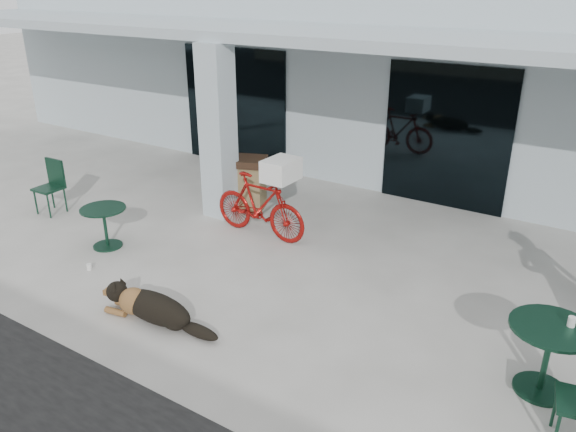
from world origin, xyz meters
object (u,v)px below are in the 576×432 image
Objects in this scene: cafe_chair_near at (48,188)px; cafe_table_far at (546,359)px; bicycle at (260,206)px; dog at (155,306)px; cafe_table_near at (105,227)px; trash_receptacle at (250,184)px.

cafe_table_far is (8.75, -0.31, -0.10)m from cafe_chair_near.
bicycle is 2.95m from dog.
dog is 4.63m from cafe_table_far.
bicycle is 5.11m from cafe_table_far.
trash_receptacle is at bearing 69.22° from cafe_table_near.
cafe_table_near is 0.84× the size of cafe_table_far.
dog is 4.60m from cafe_chair_near.
cafe_table_far is 0.86× the size of trash_receptacle.
cafe_table_far is (4.44, 1.28, 0.19)m from dog.
cafe_chair_near is 1.16× the size of cafe_table_far.
cafe_chair_near reaches higher than cafe_table_near.
dog is 4.02m from trash_receptacle.
dog is 1.82× the size of cafe_table_near.
trash_receptacle is at bearing 156.20° from cafe_table_far.
bicycle is 1.79× the size of trash_receptacle.
bicycle is at bearing 42.83° from cafe_table_near.
cafe_table_far reaches higher than cafe_table_near.
dog is 2.56m from cafe_table_near.
cafe_chair_near is 3.75m from trash_receptacle.
trash_receptacle is at bearing 45.57° from bicycle.
cafe_table_near is (-1.87, -1.73, -0.20)m from bicycle.
dog is (0.40, -2.90, -0.32)m from bicycle.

